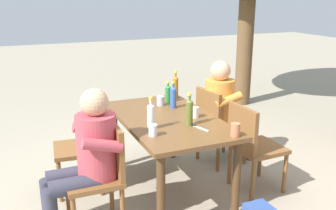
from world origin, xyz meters
name	(u,v)px	position (x,y,z in m)	size (l,w,h in m)	color
ground_plane	(168,188)	(0.00, 0.00, 0.00)	(24.00, 24.00, 0.00)	gray
dining_table	(168,127)	(0.00, 0.00, 0.65)	(1.50, 0.86, 0.75)	brown
chair_far_left	(216,122)	(-0.33, 0.73, 0.49)	(0.49, 0.49, 0.87)	brown
chair_near_right	(102,171)	(0.34, -0.73, 0.49)	(0.45, 0.45, 0.87)	brown
chair_far_right	(252,144)	(0.34, 0.73, 0.49)	(0.45, 0.45, 0.87)	brown
chair_near_left	(86,142)	(-0.33, -0.73, 0.49)	(0.48, 0.48, 0.87)	brown
person_in_white_shirt	(225,107)	(-0.34, 0.84, 0.66)	(0.47, 0.61, 1.18)	orange
person_in_plaid_shirt	(87,154)	(0.34, -0.84, 0.66)	(0.47, 0.61, 1.18)	#B7424C
bottle_blue	(173,97)	(-0.26, 0.17, 0.87)	(0.06, 0.06, 0.28)	#2D56A3
bottle_clear	(151,115)	(0.23, -0.26, 0.87)	(0.06, 0.06, 0.28)	white
bottle_amber	(175,86)	(-0.59, 0.34, 0.88)	(0.06, 0.06, 0.31)	#996019
bottle_green	(168,93)	(-0.48, 0.21, 0.84)	(0.06, 0.06, 0.22)	#287A38
bottle_olive	(189,111)	(0.27, 0.09, 0.87)	(0.06, 0.06, 0.30)	#566623
cup_terracotta	(235,130)	(0.67, 0.31, 0.80)	(0.08, 0.08, 0.11)	#BC6B47
cup_steel	(161,101)	(-0.39, 0.08, 0.79)	(0.08, 0.08, 0.10)	#B2B7BC
cup_white	(195,112)	(0.10, 0.23, 0.80)	(0.08, 0.08, 0.10)	white
cup_glass	(153,130)	(0.39, -0.30, 0.79)	(0.07, 0.07, 0.10)	silver
table_knife	(197,127)	(0.36, 0.13, 0.75)	(0.24, 0.08, 0.01)	silver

